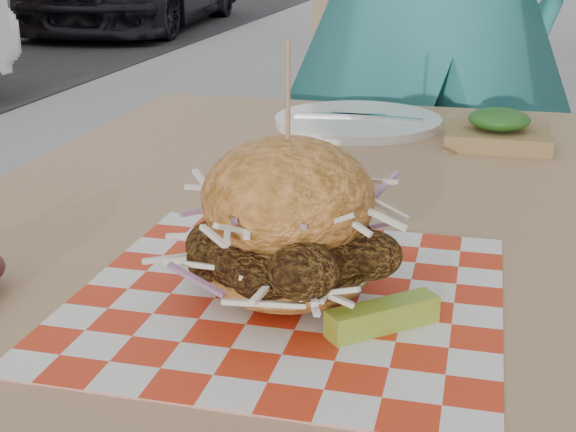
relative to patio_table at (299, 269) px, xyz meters
name	(u,v)px	position (x,y,z in m)	size (l,w,h in m)	color
patio_table	(299,269)	(0.00, 0.00, 0.00)	(0.80, 1.20, 0.75)	tan
patio_chair	(400,164)	(0.02, 0.90, -0.12)	(0.51, 0.52, 0.95)	tan
paper_liner	(288,297)	(0.05, -0.24, 0.08)	(0.36, 0.36, 0.00)	red
sandwich	(288,230)	(0.05, -0.24, 0.14)	(0.19, 0.19, 0.22)	#D3823B
pickle_spear	(383,316)	(0.13, -0.28, 0.09)	(0.10, 0.02, 0.02)	#93B033
place_setting	(358,121)	(0.00, 0.42, 0.09)	(0.27, 0.27, 0.02)	white
kraft_tray	(498,131)	(0.22, 0.34, 0.10)	(0.15, 0.12, 0.06)	olive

